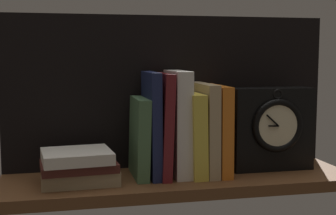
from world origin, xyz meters
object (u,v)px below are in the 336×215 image
book_maroon_dawkins (162,124)px  book_stack_side (79,167)px  book_green_romantic (139,137)px  book_orange_pandolfini (217,129)px  book_yellow_seinlanguage (191,133)px  book_tan_shortstories (205,128)px  book_white_catcher (176,123)px  framed_clock (272,128)px  book_navy_bierce (151,124)px

book_maroon_dawkins → book_stack_side: book_maroon_dawkins is taller
book_green_romantic → book_maroon_dawkins: (5.21, 0.00, 2.77)cm
book_orange_pandolfini → book_stack_side: book_orange_pandolfini is taller
book_yellow_seinlanguage → book_tan_shortstories: book_tan_shortstories is taller
book_white_catcher → book_tan_shortstories: bearing=0.0°
book_maroon_dawkins → book_yellow_seinlanguage: 7.24cm
book_yellow_seinlanguage → book_white_catcher: bearing=180.0°
book_green_romantic → framed_clock: size_ratio=0.91×
book_green_romantic → book_tan_shortstories: book_tan_shortstories is taller
book_green_romantic → book_yellow_seinlanguage: 12.10cm
book_green_romantic → book_tan_shortstories: 15.35cm
book_tan_shortstories → book_stack_side: book_tan_shortstories is taller
book_maroon_dawkins → book_stack_side: (-18.91, -3.55, -8.00)cm
book_maroon_dawkins → book_orange_pandolfini: book_maroon_dawkins is taller
book_green_romantic → book_maroon_dawkins: 5.90cm
book_yellow_seinlanguage → book_green_romantic: bearing=180.0°
book_green_romantic → book_stack_side: bearing=-165.5°
book_white_catcher → book_maroon_dawkins: bearing=180.0°
book_navy_bierce → book_orange_pandolfini: size_ratio=1.16×
book_green_romantic → book_orange_pandolfini: bearing=0.0°
book_maroon_dawkins → framed_clock: book_maroon_dawkins is taller
framed_clock → book_white_catcher: bearing=179.0°
book_tan_shortstories → framed_clock: book_tan_shortstories is taller
book_navy_bierce → framed_clock: bearing=-0.8°
book_maroon_dawkins → book_white_catcher: 3.19cm
framed_clock → book_orange_pandolfini: bearing=178.4°
book_yellow_seinlanguage → book_stack_side: 26.66cm
book_green_romantic → book_orange_pandolfini: size_ratio=0.87×
book_tan_shortstories → book_white_catcher: bearing=180.0°
book_tan_shortstories → framed_clock: size_ratio=1.06×
book_white_catcher → book_orange_pandolfini: 9.97cm
book_green_romantic → book_maroon_dawkins: book_maroon_dawkins is taller
book_maroon_dawkins → book_orange_pandolfini: 13.08cm
book_navy_bierce → book_yellow_seinlanguage: size_ratio=1.26×
book_yellow_seinlanguage → book_orange_pandolfini: 6.18cm
book_white_catcher → book_orange_pandolfini: book_white_catcher is taller
framed_clock → book_yellow_seinlanguage: bearing=178.9°
book_stack_side → framed_clock: bearing=4.0°
book_maroon_dawkins → book_white_catcher: bearing=0.0°
book_maroon_dawkins → book_orange_pandolfini: (13.00, 0.00, -1.46)cm
book_green_romantic → book_navy_bierce: bearing=0.0°
book_maroon_dawkins → framed_clock: 26.68cm
book_white_catcher → book_tan_shortstories: book_white_catcher is taller
book_green_romantic → book_yellow_seinlanguage: (12.09, 0.00, 0.50)cm
book_yellow_seinlanguage → book_tan_shortstories: bearing=0.0°
book_yellow_seinlanguage → book_stack_side: (-25.79, -3.55, -5.73)cm
book_green_romantic → framed_clock: (31.84, -0.39, 1.06)cm
book_maroon_dawkins → framed_clock: size_ratio=1.19×
book_green_romantic → framed_clock: bearing=-0.7°
book_yellow_seinlanguage → book_orange_pandolfini: book_orange_pandolfini is taller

